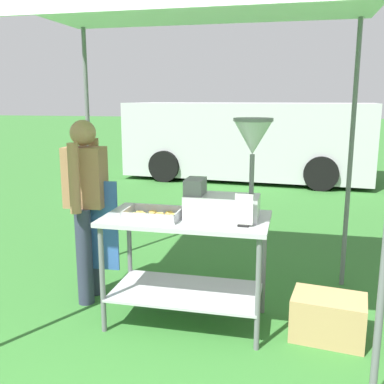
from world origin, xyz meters
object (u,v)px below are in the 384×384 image
supply_crate (328,317)px  menu_sign (244,213)px  donut_cart (186,246)px  vendor (87,202)px  van_silver (247,140)px  stall_canopy (189,9)px  donut_tray (152,215)px  donut_fryer (232,179)px

supply_crate → menu_sign: bearing=-165.5°
donut_cart → vendor: 1.01m
van_silver → menu_sign: bearing=-84.3°
stall_canopy → donut_tray: 1.55m
donut_tray → supply_crate: donut_tray is taller
donut_tray → supply_crate: bearing=4.0°
donut_tray → vendor: size_ratio=0.26×
donut_fryer → van_silver: (-0.59, 6.80, -0.32)m
van_silver → supply_crate: bearing=-78.9°
donut_fryer → supply_crate: donut_fryer is taller
donut_tray → donut_fryer: size_ratio=0.56×
vendor → stall_canopy: bearing=-7.8°
donut_cart → vendor: bearing=166.4°
menu_sign → vendor: vendor is taller
donut_cart → vendor: vendor is taller
donut_tray → stall_canopy: bearing=40.2°
donut_cart → donut_tray: bearing=-156.4°
menu_sign → van_silver: 7.03m
donut_fryer → menu_sign: 0.31m
supply_crate → donut_tray: bearing=-176.0°
supply_crate → van_silver: size_ratio=0.11×
donut_fryer → supply_crate: 1.28m
donut_fryer → donut_tray: bearing=-168.4°
menu_sign → supply_crate: size_ratio=0.41×
donut_cart → menu_sign: (0.46, -0.18, 0.34)m
donut_cart → van_silver: van_silver is taller
donut_cart → supply_crate: size_ratio=2.21×
stall_canopy → menu_sign: 1.53m
stall_canopy → donut_fryer: size_ratio=3.70×
stall_canopy → menu_sign: bearing=-30.9°
donut_fryer → vendor: bearing=170.6°
donut_tray → donut_fryer: 0.67m
donut_tray → supply_crate: size_ratio=0.73×
donut_fryer → menu_sign: size_ratio=3.22×
donut_cart → supply_crate: bearing=-0.7°
menu_sign → van_silver: van_silver is taller
stall_canopy → supply_crate: stall_canopy is taller
stall_canopy → donut_cart: 1.78m
menu_sign → van_silver: size_ratio=0.04×
donut_fryer → vendor: 1.35m
stall_canopy → donut_cart: bearing=-90.0°
donut_tray → donut_cart: bearing=23.6°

